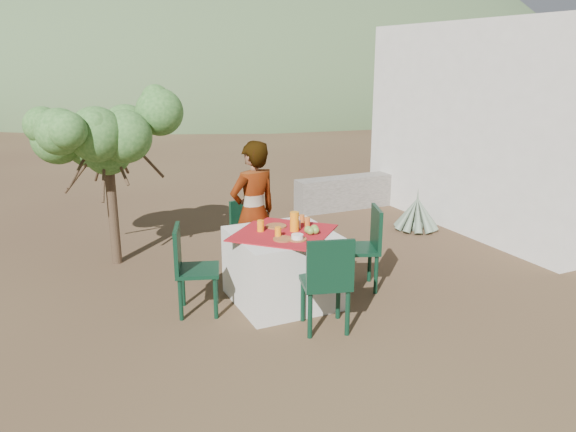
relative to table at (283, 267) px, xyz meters
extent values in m
plane|color=#3A241A|center=(-0.68, -0.40, -0.38)|extent=(160.00, 160.00, 0.00)
cube|color=silver|center=(0.00, 0.00, 0.00)|extent=(1.02, 1.02, 0.75)
cube|color=maroon|center=(0.00, 0.00, 0.38)|extent=(1.30, 1.30, 0.01)
cylinder|color=black|center=(-0.10, 0.69, -0.16)|extent=(0.04, 0.04, 0.43)
cylinder|color=black|center=(0.21, 0.78, -0.16)|extent=(0.04, 0.04, 0.43)
cylinder|color=black|center=(-0.19, 1.01, -0.16)|extent=(0.04, 0.04, 0.43)
cylinder|color=black|center=(0.13, 1.10, -0.16)|extent=(0.04, 0.04, 0.43)
cube|color=black|center=(0.01, 0.90, 0.05)|extent=(0.50, 0.50, 0.04)
cube|color=black|center=(-0.04, 1.07, 0.28)|extent=(0.40, 0.15, 0.42)
cylinder|color=black|center=(0.31, -0.62, -0.15)|extent=(0.05, 0.05, 0.47)
cylinder|color=black|center=(-0.03, -0.52, -0.15)|extent=(0.05, 0.05, 0.47)
cylinder|color=black|center=(0.22, -0.96, -0.15)|extent=(0.05, 0.05, 0.47)
cylinder|color=black|center=(-0.12, -0.87, -0.15)|extent=(0.05, 0.05, 0.47)
cube|color=black|center=(0.10, -0.74, 0.09)|extent=(0.54, 0.54, 0.04)
cube|color=black|center=(0.04, -0.93, 0.34)|extent=(0.43, 0.16, 0.46)
cylinder|color=black|center=(-0.79, -0.12, -0.15)|extent=(0.04, 0.04, 0.45)
cylinder|color=black|center=(-0.68, 0.21, -0.15)|extent=(0.04, 0.04, 0.45)
cylinder|color=black|center=(-1.11, -0.01, -0.15)|extent=(0.04, 0.04, 0.45)
cylinder|color=black|center=(-1.00, 0.31, -0.15)|extent=(0.04, 0.04, 0.45)
cube|color=black|center=(-0.90, 0.10, 0.07)|extent=(0.53, 0.53, 0.04)
cube|color=black|center=(-1.08, 0.16, 0.31)|extent=(0.17, 0.41, 0.44)
cylinder|color=black|center=(0.79, 0.19, -0.15)|extent=(0.04, 0.04, 0.46)
cylinder|color=black|center=(0.67, -0.14, -0.15)|extent=(0.04, 0.04, 0.46)
cylinder|color=black|center=(1.12, 0.06, -0.15)|extent=(0.04, 0.04, 0.46)
cylinder|color=black|center=(0.99, -0.26, -0.15)|extent=(0.04, 0.04, 0.46)
cube|color=black|center=(0.89, -0.04, 0.08)|extent=(0.56, 0.56, 0.04)
cube|color=black|center=(1.07, -0.11, 0.33)|extent=(0.19, 0.42, 0.45)
imported|color=#8C6651|center=(-0.08, 0.64, 0.44)|extent=(0.67, 0.52, 1.63)
cylinder|color=#483924|center=(-1.45, 1.91, 0.33)|extent=(0.12, 0.12, 1.42)
sphere|color=#25551F|center=(-1.45, 1.91, 1.04)|extent=(0.61, 0.61, 0.61)
sphere|color=#25551F|center=(-0.89, 1.91, 1.19)|extent=(0.57, 0.57, 0.57)
sphere|color=#25551F|center=(-1.96, 2.01, 1.14)|extent=(0.53, 0.53, 0.53)
sphere|color=#25551F|center=(-1.35, 2.47, 1.24)|extent=(0.55, 0.55, 0.55)
sphere|color=#25551F|center=(-1.40, 1.40, 1.09)|extent=(0.49, 0.49, 0.49)
sphere|color=#60725C|center=(2.85, 1.48, -0.34)|extent=(0.22, 0.22, 0.22)
cone|color=#60725C|center=(2.85, 1.48, -0.05)|extent=(0.12, 0.12, 0.64)
cone|color=#60725C|center=(2.99, 1.45, -0.12)|extent=(0.39, 0.18, 0.54)
cone|color=#60725C|center=(2.98, 1.54, -0.12)|extent=(0.38, 0.24, 0.55)
cone|color=#60725C|center=(2.93, 1.61, -0.12)|extent=(0.26, 0.36, 0.56)
cone|color=#60725C|center=(2.84, 1.63, -0.12)|extent=(0.15, 0.39, 0.54)
cone|color=#60725C|center=(2.76, 1.59, -0.12)|extent=(0.31, 0.33, 0.56)
cone|color=#60725C|center=(2.71, 1.51, -0.12)|extent=(0.39, 0.18, 0.54)
cone|color=#60725C|center=(2.72, 1.43, -0.12)|extent=(0.38, 0.24, 0.55)
cone|color=#60725C|center=(2.78, 1.36, -0.12)|extent=(0.26, 0.36, 0.56)
cone|color=#60725C|center=(2.87, 1.34, -0.12)|extent=(0.15, 0.39, 0.54)
cone|color=#60725C|center=(2.95, 1.38, -0.12)|extent=(0.31, 0.33, 0.56)
cube|color=silver|center=(4.92, 1.40, 1.12)|extent=(3.20, 4.20, 3.00)
cube|color=gray|center=(2.92, 3.00, -0.10)|extent=(2.60, 0.35, 0.55)
ellipsoid|color=#374C2B|center=(11.32, 35.60, -0.38)|extent=(48.00, 48.00, 20.00)
ellipsoid|color=slate|center=(27.32, 45.60, -0.38)|extent=(36.00, 36.00, 14.00)
cylinder|color=brown|center=(0.01, 0.21, 0.39)|extent=(0.22, 0.22, 0.01)
cylinder|color=brown|center=(-0.10, -0.22, 0.39)|extent=(0.20, 0.20, 0.01)
cylinder|color=orange|center=(-0.20, 0.13, 0.44)|extent=(0.07, 0.07, 0.12)
cylinder|color=orange|center=(-0.11, -0.13, 0.44)|extent=(0.07, 0.07, 0.11)
cylinder|color=orange|center=(0.12, -0.01, 0.49)|extent=(0.09, 0.09, 0.21)
cylinder|color=brown|center=(0.02, -0.29, 0.39)|extent=(0.19, 0.19, 0.01)
cylinder|color=white|center=(0.02, -0.29, 0.42)|extent=(0.12, 0.12, 0.04)
cylinder|color=#CD6424|center=(0.32, 0.09, 0.43)|extent=(0.06, 0.06, 0.10)
cylinder|color=#CD6424|center=(0.33, 0.23, 0.43)|extent=(0.06, 0.06, 0.09)
cube|color=white|center=(0.19, 0.06, 0.43)|extent=(0.08, 0.06, 0.09)
sphere|color=olive|center=(0.22, -0.14, 0.42)|extent=(0.08, 0.08, 0.08)
sphere|color=olive|center=(0.29, -0.13, 0.42)|extent=(0.08, 0.08, 0.08)
sphere|color=olive|center=(0.27, -0.20, 0.42)|extent=(0.08, 0.08, 0.08)
sphere|color=olive|center=(0.22, -0.20, 0.42)|extent=(0.08, 0.08, 0.08)
camera|label=1|loc=(-2.26, -5.05, 2.13)|focal=35.00mm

